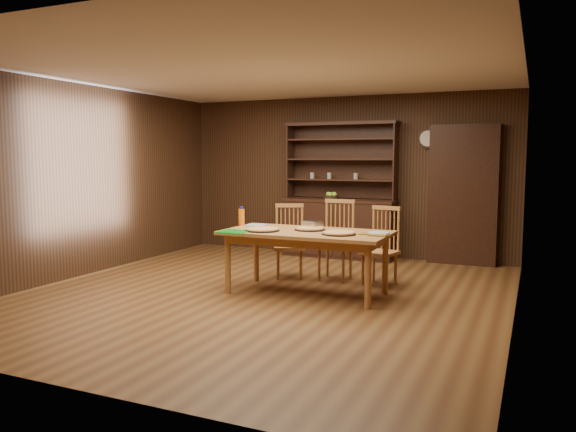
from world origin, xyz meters
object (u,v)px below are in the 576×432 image
at_px(chair_left, 289,238).
at_px(juice_bottle, 242,216).
at_px(dining_table, 307,238).
at_px(china_hutch, 339,220).
at_px(chair_right, 382,243).
at_px(chair_center, 337,237).

height_order(chair_left, juice_bottle, same).
relative_size(dining_table, juice_bottle, 8.24).
xyz_separation_m(china_hutch, juice_bottle, (-0.54, -2.31, 0.26)).
xyz_separation_m(chair_left, juice_bottle, (-0.41, -0.59, 0.34)).
xyz_separation_m(china_hutch, chair_right, (1.14, -1.68, -0.07)).
xyz_separation_m(chair_left, chair_right, (1.27, 0.04, 0.01)).
height_order(chair_center, juice_bottle, chair_center).
height_order(china_hutch, chair_center, china_hutch).
relative_size(dining_table, chair_right, 1.95).
bearing_deg(chair_left, juice_bottle, -148.52).
bearing_deg(dining_table, chair_right, 51.18).
distance_m(china_hutch, chair_right, 2.03).
xyz_separation_m(china_hutch, chair_center, (0.52, -1.61, -0.04)).
relative_size(china_hutch, chair_left, 2.21).
height_order(chair_left, chair_right, chair_right).
xyz_separation_m(chair_left, chair_center, (0.65, 0.11, 0.04)).
relative_size(dining_table, chair_center, 1.84).
bearing_deg(dining_table, juice_bottle, 167.24).
distance_m(china_hutch, dining_table, 2.58).
relative_size(china_hutch, chair_right, 2.18).
distance_m(dining_table, chair_right, 1.11).
bearing_deg(chair_left, dining_table, -78.48).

